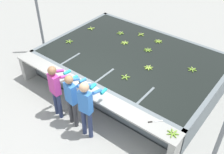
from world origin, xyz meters
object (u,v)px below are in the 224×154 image
banana_bunch_floating_4 (125,77)px  banana_bunch_floating_9 (120,33)px  worker_0 (56,87)px  knife_0 (83,83)px  banana_bunch_floating_5 (149,68)px  banana_bunch_floating_1 (69,41)px  banana_bunch_floating_8 (141,34)px  banana_bunch_floating_6 (158,41)px  banana_bunch_floating_7 (91,28)px  banana_bunch_floating_0 (192,69)px  banana_bunch_floating_2 (125,43)px  banana_bunch_ledge_0 (173,133)px  worker_2 (87,105)px  support_post_left (38,11)px  banana_bunch_floating_3 (148,50)px  knife_1 (153,122)px  worker_1 (72,96)px

banana_bunch_floating_4 → banana_bunch_floating_9: same height
worker_0 → banana_bunch_floating_9: (-0.59, 3.53, -0.11)m
banana_bunch_floating_4 → knife_0: bearing=-128.1°
banana_bunch_floating_4 → banana_bunch_floating_5: (0.26, 0.78, -0.00)m
banana_bunch_floating_1 → banana_bunch_floating_9: size_ratio=1.00×
banana_bunch_floating_8 → knife_0: 3.28m
banana_bunch_floating_6 → banana_bunch_floating_7: size_ratio=1.11×
banana_bunch_floating_0 → banana_bunch_floating_2: (-2.42, 0.02, 0.00)m
banana_bunch_floating_5 → banana_bunch_ledge_0: bearing=-45.7°
worker_0 → banana_bunch_floating_2: 3.08m
banana_bunch_floating_0 → banana_bunch_floating_1: 4.08m
banana_bunch_floating_6 → banana_bunch_floating_0: bearing=-26.8°
banana_bunch_floating_8 → banana_bunch_ledge_0: 4.47m
worker_2 → banana_bunch_floating_6: worker_2 is taller
banana_bunch_floating_8 → support_post_left: (-2.96, -1.99, 0.73)m
banana_bunch_floating_5 → banana_bunch_ledge_0: banana_bunch_ledge_0 is taller
worker_2 → banana_bunch_floating_7: bearing=130.7°
banana_bunch_floating_0 → banana_bunch_floating_3: size_ratio=1.01×
worker_0 → banana_bunch_floating_8: worker_0 is taller
banana_bunch_floating_2 → knife_0: bearing=-80.8°
banana_bunch_floating_3 → banana_bunch_floating_7: size_ratio=1.11×
banana_bunch_floating_8 → banana_bunch_floating_2: bearing=-97.4°
banana_bunch_floating_1 → knife_1: (4.11, -1.36, -0.01)m
banana_bunch_floating_4 → banana_bunch_floating_6: bearing=97.5°
worker_0 → banana_bunch_floating_1: bearing=128.7°
banana_bunch_floating_2 → banana_bunch_ledge_0: size_ratio=1.00×
banana_bunch_floating_6 → banana_bunch_floating_8: (-0.72, 0.04, 0.00)m
banana_bunch_floating_3 → knife_1: bearing=-55.5°
banana_bunch_floating_1 → banana_bunch_floating_7: 1.17m
worker_0 → worker_1: worker_0 is taller
knife_1 → banana_bunch_floating_1: bearing=161.7°
banana_bunch_floating_1 → banana_bunch_floating_8: 2.51m
banana_bunch_floating_3 → banana_bunch_floating_5: same height
banana_bunch_floating_3 → support_post_left: support_post_left is taller
banana_bunch_floating_5 → banana_bunch_floating_6: bearing=110.4°
worker_0 → banana_bunch_floating_8: size_ratio=5.83×
worker_2 → banana_bunch_floating_4: worker_2 is taller
worker_1 → banana_bunch_floating_2: (-0.62, 3.05, -0.09)m
worker_1 → banana_bunch_floating_2: worker_1 is taller
banana_bunch_floating_2 → banana_bunch_floating_4: size_ratio=1.02×
banana_bunch_floating_4 → banana_bunch_floating_8: same height
worker_1 → banana_bunch_floating_1: (-2.13, 1.95, -0.08)m
knife_0 → support_post_left: 3.57m
banana_bunch_floating_1 → banana_bunch_floating_5: bearing=7.2°
worker_1 → knife_1: worker_1 is taller
banana_bunch_floating_0 → banana_bunch_floating_5: 1.25m
worker_1 → banana_bunch_floating_3: bearing=85.8°
banana_bunch_floating_1 → banana_bunch_floating_5: 2.92m
banana_bunch_floating_0 → banana_bunch_floating_5: size_ratio=1.01×
banana_bunch_floating_1 → banana_bunch_floating_3: (2.36, 1.19, -0.00)m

